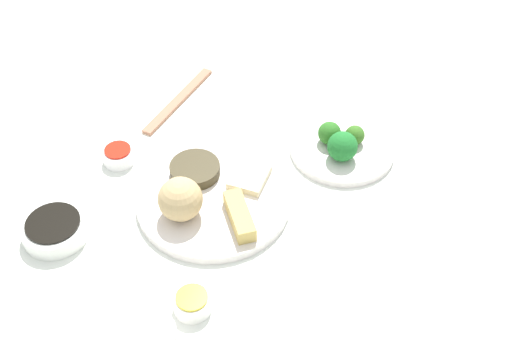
{
  "coord_description": "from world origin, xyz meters",
  "views": [
    {
      "loc": [
        0.28,
        -0.7,
        0.85
      ],
      "look_at": [
        0.06,
        0.06,
        0.06
      ],
      "focal_mm": 44.71,
      "sensor_mm": 36.0,
      "label": 1
    }
  ],
  "objects_px": {
    "soy_sauce_bowl": "(55,230)",
    "sauce_ramekin_hot_mustard": "(192,303)",
    "sauce_ramekin_sweet_and_sour": "(119,156)",
    "chopsticks_pair": "(179,100)",
    "main_plate": "(217,200)",
    "teacup": "(155,340)",
    "broccoli_plate": "(342,148)"
  },
  "relations": [
    {
      "from": "main_plate",
      "to": "teacup",
      "type": "relative_size",
      "value": 4.24
    },
    {
      "from": "soy_sauce_bowl",
      "to": "teacup",
      "type": "height_order",
      "value": "teacup"
    },
    {
      "from": "broccoli_plate",
      "to": "main_plate",
      "type": "bearing_deg",
      "value": -133.9
    },
    {
      "from": "broccoli_plate",
      "to": "soy_sauce_bowl",
      "type": "distance_m",
      "value": 0.54
    },
    {
      "from": "chopsticks_pair",
      "to": "soy_sauce_bowl",
      "type": "bearing_deg",
      "value": -99.82
    },
    {
      "from": "teacup",
      "to": "chopsticks_pair",
      "type": "bearing_deg",
      "value": 107.87
    },
    {
      "from": "soy_sauce_bowl",
      "to": "sauce_ramekin_hot_mustard",
      "type": "relative_size",
      "value": 1.85
    },
    {
      "from": "sauce_ramekin_sweet_and_sour",
      "to": "teacup",
      "type": "relative_size",
      "value": 0.93
    },
    {
      "from": "soy_sauce_bowl",
      "to": "main_plate",
      "type": "bearing_deg",
      "value": 31.71
    },
    {
      "from": "main_plate",
      "to": "sauce_ramekin_hot_mustard",
      "type": "distance_m",
      "value": 0.22
    },
    {
      "from": "sauce_ramekin_hot_mustard",
      "to": "chopsticks_pair",
      "type": "height_order",
      "value": "sauce_ramekin_hot_mustard"
    },
    {
      "from": "broccoli_plate",
      "to": "sauce_ramekin_sweet_and_sour",
      "type": "xyz_separation_m",
      "value": [
        -0.39,
        -0.14,
        0.01
      ]
    },
    {
      "from": "soy_sauce_bowl",
      "to": "chopsticks_pair",
      "type": "relative_size",
      "value": 0.47
    },
    {
      "from": "main_plate",
      "to": "sauce_ramekin_hot_mustard",
      "type": "height_order",
      "value": "sauce_ramekin_hot_mustard"
    },
    {
      "from": "main_plate",
      "to": "broccoli_plate",
      "type": "relative_size",
      "value": 1.36
    },
    {
      "from": "soy_sauce_bowl",
      "to": "sauce_ramekin_hot_mustard",
      "type": "bearing_deg",
      "value": -14.68
    },
    {
      "from": "main_plate",
      "to": "sauce_ramekin_sweet_and_sour",
      "type": "distance_m",
      "value": 0.21
    },
    {
      "from": "sauce_ramekin_sweet_and_sour",
      "to": "chopsticks_pair",
      "type": "height_order",
      "value": "sauce_ramekin_sweet_and_sour"
    },
    {
      "from": "main_plate",
      "to": "sauce_ramekin_sweet_and_sour",
      "type": "height_order",
      "value": "sauce_ramekin_sweet_and_sour"
    },
    {
      "from": "soy_sauce_bowl",
      "to": "sauce_ramekin_sweet_and_sour",
      "type": "xyz_separation_m",
      "value": [
        0.03,
        0.19,
        -0.0
      ]
    },
    {
      "from": "main_plate",
      "to": "chopsticks_pair",
      "type": "xyz_separation_m",
      "value": [
        -0.17,
        0.25,
        -0.0
      ]
    },
    {
      "from": "teacup",
      "to": "sauce_ramekin_hot_mustard",
      "type": "bearing_deg",
      "value": 71.52
    },
    {
      "from": "sauce_ramekin_sweet_and_sour",
      "to": "teacup",
      "type": "bearing_deg",
      "value": -57.73
    },
    {
      "from": "sauce_ramekin_sweet_and_sour",
      "to": "teacup",
      "type": "height_order",
      "value": "teacup"
    },
    {
      "from": "broccoli_plate",
      "to": "sauce_ramekin_hot_mustard",
      "type": "bearing_deg",
      "value": -110.41
    },
    {
      "from": "sauce_ramekin_sweet_and_sour",
      "to": "soy_sauce_bowl",
      "type": "bearing_deg",
      "value": -97.35
    },
    {
      "from": "soy_sauce_bowl",
      "to": "teacup",
      "type": "xyz_separation_m",
      "value": [
        0.24,
        -0.15,
        0.01
      ]
    },
    {
      "from": "sauce_ramekin_sweet_and_sour",
      "to": "teacup",
      "type": "distance_m",
      "value": 0.41
    },
    {
      "from": "teacup",
      "to": "chopsticks_pair",
      "type": "distance_m",
      "value": 0.57
    },
    {
      "from": "sauce_ramekin_sweet_and_sour",
      "to": "chopsticks_pair",
      "type": "relative_size",
      "value": 0.25
    },
    {
      "from": "broccoli_plate",
      "to": "sauce_ramekin_hot_mustard",
      "type": "relative_size",
      "value": 3.36
    },
    {
      "from": "broccoli_plate",
      "to": "chopsticks_pair",
      "type": "height_order",
      "value": "broccoli_plate"
    }
  ]
}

